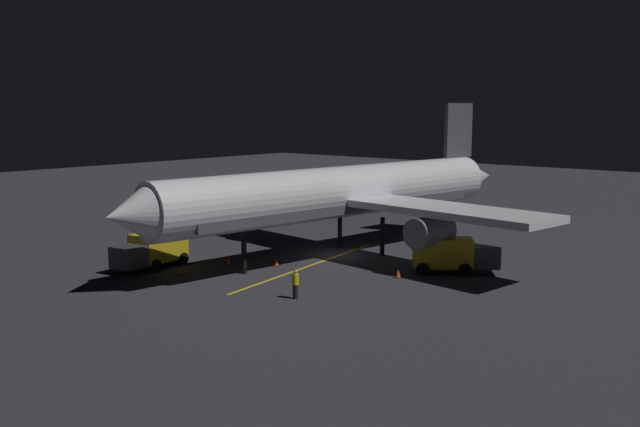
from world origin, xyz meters
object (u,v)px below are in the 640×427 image
object	(u,v)px
traffic_cone_under_wing	(228,261)
ground_crew_worker	(295,284)
baggage_truck	(153,250)
traffic_cone_near_right	(181,270)
airliner	(343,194)
traffic_cone_near_left	(398,274)
catering_truck	(451,255)
traffic_cone_far	(276,262)

from	to	relation	value
traffic_cone_under_wing	ground_crew_worker	bearing A→B (deg)	159.09
baggage_truck	traffic_cone_near_right	bearing A→B (deg)	-178.20
ground_crew_worker	airliner	bearing A→B (deg)	-63.73
baggage_truck	ground_crew_worker	xyz separation A→B (m)	(-13.23, -0.39, -0.38)
baggage_truck	traffic_cone_near_left	xyz separation A→B (m)	(-14.89, -8.82, -1.02)
ground_crew_worker	traffic_cone_near_right	distance (m)	10.34
baggage_truck	ground_crew_worker	size ratio (longest dim) A/B	3.41
catering_truck	traffic_cone_under_wing	distance (m)	15.92
ground_crew_worker	traffic_cone_far	xyz separation A→B (m)	(7.10, -5.80, -0.64)
ground_crew_worker	traffic_cone_under_wing	size ratio (longest dim) A/B	3.16
traffic_cone_near_left	traffic_cone_far	bearing A→B (deg)	16.67
catering_truck	traffic_cone_near_left	xyz separation A→B (m)	(2.01, 3.51, -0.98)
airliner	catering_truck	size ratio (longest dim) A/B	6.60
traffic_cone_under_wing	traffic_cone_far	bearing A→B (deg)	-145.51
traffic_cone_near_right	baggage_truck	bearing A→B (deg)	1.80
traffic_cone_near_right	catering_truck	bearing A→B (deg)	-138.82
baggage_truck	traffic_cone_near_right	world-z (taller)	baggage_truck
traffic_cone_near_left	traffic_cone_near_right	distance (m)	14.82
traffic_cone_near_right	ground_crew_worker	bearing A→B (deg)	-178.34
airliner	traffic_cone_near_right	size ratio (longest dim) A/B	71.06
traffic_cone_under_wing	traffic_cone_far	distance (m)	3.51
airliner	traffic_cone_near_right	xyz separation A→B (m)	(4.43, 12.24, -4.47)
baggage_truck	catering_truck	distance (m)	20.92
airliner	traffic_cone_under_wing	world-z (taller)	airliner
airliner	catering_truck	bearing A→B (deg)	179.96
baggage_truck	traffic_cone_under_wing	size ratio (longest dim) A/B	10.79
traffic_cone_far	traffic_cone_under_wing	bearing A→B (deg)	34.49
ground_crew_worker	traffic_cone_far	bearing A→B (deg)	-39.28
ground_crew_worker	baggage_truck	bearing A→B (deg)	1.69
traffic_cone_near_right	traffic_cone_far	distance (m)	6.90
traffic_cone_under_wing	catering_truck	bearing A→B (deg)	-149.27
airliner	traffic_cone_near_left	size ratio (longest dim) A/B	71.06
airliner	ground_crew_worker	xyz separation A→B (m)	(-5.89, 11.94, -3.83)
baggage_truck	traffic_cone_under_wing	xyz separation A→B (m)	(-3.24, -4.21, -1.02)
airliner	traffic_cone_near_right	bearing A→B (deg)	70.13
catering_truck	traffic_cone_near_left	size ratio (longest dim) A/B	10.76
baggage_truck	traffic_cone_near_right	xyz separation A→B (m)	(-2.91, -0.09, -1.02)
ground_crew_worker	traffic_cone_far	distance (m)	9.19
ground_crew_worker	traffic_cone_near_left	xyz separation A→B (m)	(-1.65, -8.43, -0.64)
traffic_cone_far	baggage_truck	bearing A→B (deg)	45.29
catering_truck	traffic_cone_far	xyz separation A→B (m)	(10.76, 6.13, -0.98)
ground_crew_worker	traffic_cone_near_right	xyz separation A→B (m)	(10.32, 0.30, -0.64)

